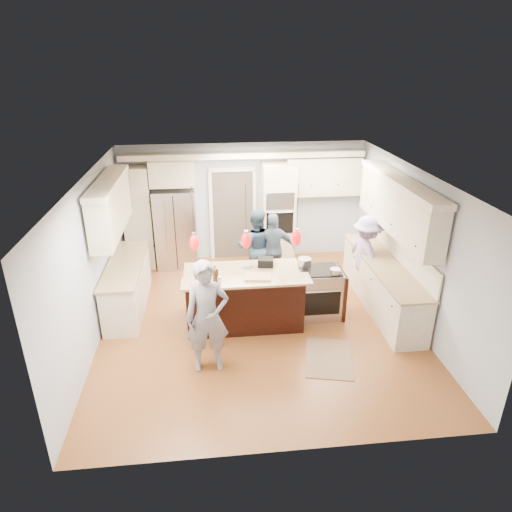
{
  "coord_description": "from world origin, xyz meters",
  "views": [
    {
      "loc": [
        -0.82,
        -7.08,
        4.44
      ],
      "look_at": [
        0.0,
        0.35,
        1.15
      ],
      "focal_mm": 32.0,
      "sensor_mm": 36.0,
      "label": 1
    }
  ],
  "objects_px": {
    "person_bar_end": "(207,317)",
    "person_far_left": "(256,247)",
    "kitchen_island": "(244,297)",
    "island_range": "(320,292)",
    "refrigerator": "(176,228)"
  },
  "relations": [
    {
      "from": "kitchen_island",
      "to": "person_bar_end",
      "type": "distance_m",
      "value": 1.51
    },
    {
      "from": "kitchen_island",
      "to": "island_range",
      "type": "height_order",
      "value": "kitchen_island"
    },
    {
      "from": "island_range",
      "to": "person_bar_end",
      "type": "distance_m",
      "value": 2.52
    },
    {
      "from": "person_bar_end",
      "to": "person_far_left",
      "type": "distance_m",
      "value": 3.01
    },
    {
      "from": "person_bar_end",
      "to": "refrigerator",
      "type": "bearing_deg",
      "value": 95.68
    },
    {
      "from": "kitchen_island",
      "to": "person_far_left",
      "type": "xyz_separation_m",
      "value": [
        0.38,
        1.53,
        0.32
      ]
    },
    {
      "from": "island_range",
      "to": "person_far_left",
      "type": "relative_size",
      "value": 0.57
    },
    {
      "from": "person_bar_end",
      "to": "person_far_left",
      "type": "bearing_deg",
      "value": 66.09
    },
    {
      "from": "person_far_left",
      "to": "person_bar_end",
      "type": "bearing_deg",
      "value": 73.31
    },
    {
      "from": "island_range",
      "to": "person_far_left",
      "type": "xyz_separation_m",
      "value": [
        -1.03,
        1.45,
        0.35
      ]
    },
    {
      "from": "refrigerator",
      "to": "person_far_left",
      "type": "relative_size",
      "value": 1.12
    },
    {
      "from": "refrigerator",
      "to": "person_far_left",
      "type": "bearing_deg",
      "value": -31.73
    },
    {
      "from": "kitchen_island",
      "to": "island_range",
      "type": "bearing_deg",
      "value": 3.08
    },
    {
      "from": "kitchen_island",
      "to": "person_bar_end",
      "type": "xyz_separation_m",
      "value": [
        -0.65,
        -1.3,
        0.41
      ]
    },
    {
      "from": "kitchen_island",
      "to": "island_range",
      "type": "distance_m",
      "value": 1.41
    }
  ]
}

